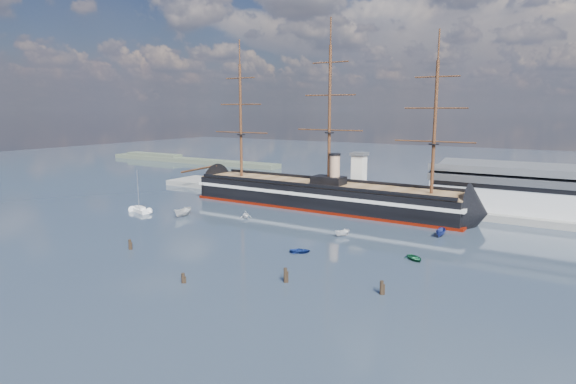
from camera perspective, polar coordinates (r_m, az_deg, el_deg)
The scene contains 17 objects.
ground at distance 134.39m, azimuth 1.49°, elevation -3.51°, with size 600.00×600.00×0.00m, color #2C3646.
quay at distance 162.11m, azimuth 11.00°, elevation -1.38°, with size 180.00×18.00×2.00m, color slate.
warehouse at distance 154.93m, azimuth 28.47°, elevation 0.09°, with size 63.00×21.00×11.60m.
quay_tower at distance 160.35m, azimuth 8.40°, elevation 2.11°, with size 5.00×5.00×15.00m.
shoreline at distance 293.56m, azimuth -12.81°, elevation 3.81°, with size 120.00×10.00×4.00m.
warship at distance 153.20m, azimuth 3.56°, elevation -0.33°, with size 112.97×17.32×53.94m.
sailboat at distance 152.82m, azimuth -17.11°, elevation -2.00°, with size 8.37×4.61×12.85m.
motorboat_a at distance 143.71m, azimuth -12.34°, elevation -2.86°, with size 7.76×2.84×3.10m, color silver.
motorboat_b at distance 105.82m, azimuth 1.44°, elevation -7.21°, with size 2.83×1.13×1.32m, color navy.
motorboat_c at distance 119.80m, azimuth 6.44°, elevation -5.23°, with size 5.08×1.86×2.03m, color silver.
motorboat_d at distance 139.18m, azimuth -5.03°, elevation -3.08°, with size 6.01×2.61×2.21m, color white.
motorboat_e at distance 104.21m, azimuth 14.78°, elevation -7.82°, with size 2.84×1.13×1.32m, color #0E4227.
motorboat_f at distance 124.54m, azimuth 17.63°, elevation -5.06°, with size 6.04×2.22×2.42m, color navy.
piling_near_left at distance 113.85m, azimuth -18.21°, elevation -6.48°, with size 0.64×0.64×2.99m, color black.
piling_near_mid at distance 90.32m, azimuth -12.31°, elevation -10.48°, with size 0.64×0.64×2.54m, color black.
piling_near_right at distance 88.62m, azimuth -0.32°, elevation -10.65°, with size 0.64×0.64×3.43m, color black.
piling_far_right at distance 84.73m, azimuth 11.00°, elevation -11.83°, with size 0.64×0.64×3.13m, color black.
Camera 1 is at (65.80, -73.01, 31.02)m, focal length 30.00 mm.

